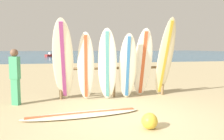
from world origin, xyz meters
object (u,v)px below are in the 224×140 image
surfboard_leaning_left (86,67)px  surfboard_leaning_right (165,58)px  surfboard_leaning_far_left (63,62)px  surfboard_leaning_center_left (107,65)px  surfboard_rack (114,75)px  beach_ball (150,121)px  beachgoer_standing (15,74)px  surfboard_leaning_center (128,67)px  small_boat_offshore (51,55)px  surfboard_lying_on_sand (83,114)px  surfboard_leaning_center_right (143,64)px

surfboard_leaning_left → surfboard_leaning_right: 2.48m
surfboard_leaning_far_left → surfboard_leaning_center_left: surfboard_leaning_far_left is taller
surfboard_rack → surfboard_leaning_far_left: (-1.55, -0.42, 0.46)m
surfboard_leaning_left → beach_ball: size_ratio=6.31×
surfboard_rack → beachgoer_standing: bearing=-171.1°
surfboard_leaning_center → small_boat_offshore: size_ratio=0.91×
surfboard_leaning_far_left → surfboard_leaning_center_left: (1.26, -0.02, -0.11)m
surfboard_leaning_left → surfboard_leaning_center: surfboard_leaning_left is taller
surfboard_leaning_center → surfboard_lying_on_sand: 2.19m
surfboard_lying_on_sand → beach_ball: beach_ball is taller
surfboard_leaning_right → surfboard_lying_on_sand: surfboard_leaning_right is taller
surfboard_lying_on_sand → small_boat_offshore: bearing=94.5°
surfboard_leaning_center → beach_ball: 2.61m
surfboard_leaning_far_left → surfboard_lying_on_sand: surfboard_leaning_far_left is taller
surfboard_leaning_center_left → surfboard_leaning_center_right: surfboard_leaning_center_right is taller
surfboard_leaning_center → surfboard_lying_on_sand: bearing=-136.8°
surfboard_leaning_left → surfboard_leaning_center: bearing=-2.6°
surfboard_leaning_center_right → small_boat_offshore: (-4.74, 33.51, -0.81)m
surfboard_leaning_right → surfboard_lying_on_sand: size_ratio=0.88×
surfboard_rack → surfboard_leaning_right: size_ratio=1.38×
surfboard_rack → surfboard_leaning_right: surfboard_leaning_right is taller
surfboard_leaning_center_left → surfboard_leaning_center: bearing=-0.7°
surfboard_leaning_far_left → beachgoer_standing: bearing=-178.9°
surfboard_leaning_center → surfboard_leaning_right: size_ratio=0.80×
surfboard_leaning_center_left → small_boat_offshore: 33.88m
surfboard_leaning_center_left → beach_ball: 2.65m
surfboard_leaning_left → surfboard_lying_on_sand: bearing=-98.5°
surfboard_leaning_far_left → beach_ball: 3.13m
small_boat_offshore → beach_ball: (3.96, -36.15, -0.10)m
surfboard_lying_on_sand → small_boat_offshore: 35.15m
surfboard_leaning_left → beachgoer_standing: 1.92m
surfboard_leaning_left → surfboard_leaning_center_left: bearing=-4.4°
surfboard_rack → surfboard_leaning_center: bearing=-53.8°
surfboard_leaning_far_left → surfboard_lying_on_sand: size_ratio=0.84×
surfboard_rack → small_boat_offshore: bearing=96.7°
surfboard_leaning_center_right → surfboard_lying_on_sand: bearing=-142.2°
surfboard_leaning_center_left → beachgoer_standing: 2.54m
surfboard_leaning_center_right → beachgoer_standing: (-3.67, -0.18, -0.23)m
small_boat_offshore → surfboard_leaning_left: bearing=-84.9°
surfboard_rack → beachgoer_standing: 2.86m
beachgoer_standing → surfboard_leaning_right: bearing=1.4°
surfboard_leaning_far_left → small_boat_offshore: (-2.34, 33.66, -0.91)m
surfboard_leaning_far_left → surfboard_leaning_center_left: size_ratio=1.11×
surfboard_leaning_center → small_boat_offshore: surfboard_leaning_center is taller
surfboard_leaning_center_left → surfboard_leaning_center_right: bearing=8.4°
surfboard_leaning_center_right → surfboard_lying_on_sand: (-1.97, -1.53, -1.03)m
surfboard_leaning_center → beach_ball: (-0.25, -2.46, -0.82)m
beachgoer_standing → surfboard_leaning_left: bearing=1.6°
surfboard_leaning_right → surfboard_leaning_center: bearing=-174.8°
surfboard_leaning_left → small_boat_offshore: size_ratio=0.93×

